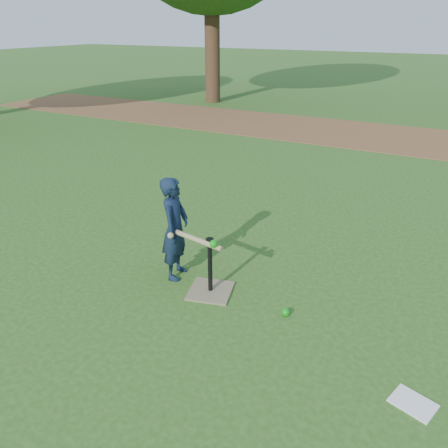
% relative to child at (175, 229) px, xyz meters
% --- Properties ---
extents(ground, '(80.00, 80.00, 0.00)m').
position_rel_child_xyz_m(ground, '(0.78, 0.13, -0.56)').
color(ground, '#285116').
rests_on(ground, ground).
extents(dirt_strip, '(24.00, 3.00, 0.01)m').
position_rel_child_xyz_m(dirt_strip, '(0.78, 7.63, -0.56)').
color(dirt_strip, brown).
rests_on(dirt_strip, ground).
extents(child, '(0.36, 0.46, 1.13)m').
position_rel_child_xyz_m(child, '(0.00, 0.00, 0.00)').
color(child, '#101D32').
rests_on(child, ground).
extents(wiffle_ball_ground, '(0.08, 0.08, 0.08)m').
position_rel_child_xyz_m(wiffle_ball_ground, '(1.32, -0.14, -0.52)').
color(wiffle_ball_ground, '#0D9612').
rests_on(wiffle_ball_ground, ground).
extents(clipboard, '(0.36, 0.31, 0.01)m').
position_rel_child_xyz_m(clipboard, '(2.52, -0.70, -0.56)').
color(clipboard, white).
rests_on(clipboard, ground).
extents(batting_tee, '(0.53, 0.53, 0.61)m').
position_rel_child_xyz_m(batting_tee, '(0.49, -0.12, -0.45)').
color(batting_tee, '#7D704F').
rests_on(batting_tee, ground).
extents(swing_action, '(0.63, 0.19, 0.11)m').
position_rel_child_xyz_m(swing_action, '(0.38, -0.16, 0.02)').
color(swing_action, tan).
rests_on(swing_action, ground).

